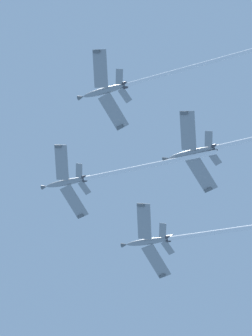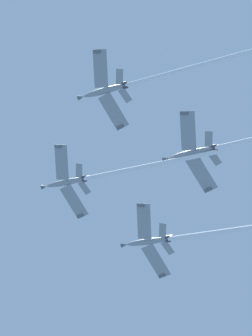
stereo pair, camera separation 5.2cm
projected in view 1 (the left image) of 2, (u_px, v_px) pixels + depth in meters
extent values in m
ellipsoid|color=gray|center=(66.00, 183.00, 187.10)|extent=(2.12, 11.36, 6.69)
cone|color=#595E60|center=(44.00, 187.00, 190.41)|extent=(1.29, 2.03, 1.80)
ellipsoid|color=black|center=(60.00, 183.00, 188.65)|extent=(1.13, 2.95, 2.08)
cube|color=gray|center=(62.00, 162.00, 185.76)|extent=(9.47, 5.00, 1.82)
cube|color=#595E60|center=(58.00, 147.00, 185.04)|extent=(1.01, 1.76, 0.93)
cube|color=gray|center=(74.00, 202.00, 187.49)|extent=(9.57, 5.74, 1.82)
cube|color=#595E60|center=(80.00, 216.00, 188.11)|extent=(1.15, 1.79, 0.93)
cube|color=gray|center=(79.00, 171.00, 184.26)|extent=(3.91, 2.57, 0.96)
cube|color=gray|center=(84.00, 188.00, 185.01)|extent=(3.96, 2.84, 0.96)
cube|color=#595E60|center=(84.00, 178.00, 185.93)|extent=(0.34, 3.42, 3.59)
cylinder|color=#38383D|center=(84.00, 177.00, 184.08)|extent=(0.86, 1.29, 1.17)
cylinder|color=#38383D|center=(85.00, 180.00, 184.23)|extent=(0.86, 1.29, 1.17)
cylinder|color=white|center=(147.00, 166.00, 175.18)|extent=(2.60, 32.54, 17.40)
ellipsoid|color=gray|center=(104.00, 91.00, 175.73)|extent=(2.16, 11.40, 6.61)
cone|color=#595E60|center=(81.00, 97.00, 179.00)|extent=(1.30, 2.03, 1.79)
ellipsoid|color=black|center=(98.00, 92.00, 177.27)|extent=(1.14, 2.95, 2.06)
cube|color=gray|center=(100.00, 69.00, 174.39)|extent=(9.47, 4.99, 1.80)
cube|color=#595E60|center=(96.00, 51.00, 173.68)|extent=(1.01, 1.77, 0.92)
cube|color=gray|center=(113.00, 111.00, 176.12)|extent=(9.57, 5.77, 1.80)
cube|color=#595E60|center=(120.00, 127.00, 176.75)|extent=(1.15, 1.79, 0.92)
cube|color=gray|center=(119.00, 77.00, 172.93)|extent=(3.91, 2.56, 0.95)
cube|color=gray|center=(125.00, 95.00, 173.67)|extent=(3.96, 2.85, 0.95)
cube|color=#595E60|center=(124.00, 85.00, 174.60)|extent=(0.35, 3.41, 3.58)
cylinder|color=#38383D|center=(124.00, 83.00, 172.75)|extent=(0.86, 1.29, 1.16)
cylinder|color=#38383D|center=(125.00, 87.00, 172.90)|extent=(0.86, 1.29, 1.16)
cylinder|color=white|center=(206.00, 63.00, 162.60)|extent=(2.71, 37.50, 19.45)
ellipsoid|color=gray|center=(148.00, 242.00, 182.18)|extent=(2.11, 11.33, 6.76)
cone|color=#595E60|center=(125.00, 245.00, 185.53)|extent=(1.29, 2.03, 1.80)
ellipsoid|color=black|center=(141.00, 242.00, 183.74)|extent=(1.13, 2.94, 2.09)
cube|color=gray|center=(144.00, 221.00, 180.83)|extent=(9.47, 5.00, 1.84)
cube|color=#595E60|center=(141.00, 205.00, 180.11)|extent=(1.01, 1.76, 0.94)
cube|color=gray|center=(156.00, 261.00, 182.56)|extent=(9.56, 5.72, 1.84)
cube|color=#595E60|center=(162.00, 276.00, 183.18)|extent=(1.14, 1.78, 0.94)
cube|color=gray|center=(163.00, 230.00, 179.31)|extent=(3.91, 2.57, 0.98)
cube|color=gray|center=(168.00, 248.00, 180.06)|extent=(3.96, 2.83, 0.98)
cube|color=#595E60|center=(167.00, 237.00, 180.97)|extent=(0.33, 3.43, 3.59)
cylinder|color=#38383D|center=(168.00, 237.00, 179.12)|extent=(0.86, 1.29, 1.17)
cylinder|color=#38383D|center=(169.00, 241.00, 179.27)|extent=(0.86, 1.29, 1.17)
cylinder|color=white|center=(248.00, 228.00, 168.75)|extent=(2.74, 37.22, 20.12)
ellipsoid|color=gray|center=(192.00, 153.00, 170.14)|extent=(2.36, 11.43, 6.58)
cone|color=#595E60|center=(166.00, 159.00, 173.41)|extent=(1.33, 2.04, 1.79)
ellipsoid|color=black|center=(185.00, 154.00, 171.68)|extent=(1.19, 2.97, 2.06)
cube|color=gray|center=(188.00, 130.00, 168.81)|extent=(9.44, 4.84, 1.79)
cube|color=#595E60|center=(184.00, 113.00, 168.10)|extent=(0.98, 1.76, 0.91)
cube|color=gray|center=(202.00, 174.00, 170.53)|extent=(9.58, 5.91, 1.79)
cube|color=#595E60|center=(208.00, 190.00, 171.15)|extent=(1.18, 1.80, 0.91)
cube|color=gray|center=(209.00, 139.00, 167.34)|extent=(3.90, 2.51, 0.95)
cube|color=gray|center=(214.00, 158.00, 168.08)|extent=(3.97, 2.90, 0.95)
cube|color=#595E60|center=(213.00, 147.00, 169.00)|extent=(0.41, 3.40, 3.58)
cylinder|color=#38383D|center=(214.00, 146.00, 167.16)|extent=(0.88, 1.30, 1.16)
cylinder|color=#38383D|center=(215.00, 150.00, 167.30)|extent=(0.88, 1.30, 1.16)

